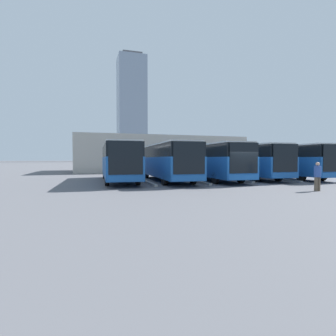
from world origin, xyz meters
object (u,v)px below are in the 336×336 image
Objects in this scene: bus_1 at (244,160)px; pedestrian at (317,176)px; bus_4 at (119,161)px; bus_2 at (209,160)px; bus_0 at (284,160)px; bus_3 at (167,160)px.

pedestrian is at bearing 83.08° from bus_1.
bus_4 is at bearing 0.91° from bus_1.
bus_1 is 1.00× the size of bus_2.
bus_2 is at bearing 176.19° from bus_4.
bus_0 and bus_3 have the same top height.
bus_3 and bus_4 have the same top height.
bus_2 and bus_3 have the same top height.
bus_2 is 10.13m from pedestrian.
bus_4 is (12.57, -0.20, 0.00)m from bus_1.
bus_1 is at bearing -174.56° from bus_3.
bus_1 is at bearing -169.67° from bus_2.
bus_2 is 6.77× the size of pedestrian.
pedestrian is (-6.78, 9.85, -0.88)m from bus_3.
bus_0 is at bearing 178.71° from bus_4.
bus_0 is 11.30m from pedestrian.
bus_3 is (4.19, -0.10, 0.00)m from bus_2.
bus_1 is (4.19, -0.71, 0.00)m from bus_0.
bus_4 is at bearing -1.29° from bus_0.
bus_0 is at bearing -179.00° from bus_3.
bus_2 is 8.42m from bus_4.
bus_4 is (8.38, -0.83, 0.00)m from bus_2.
bus_2 is 1.00× the size of bus_3.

